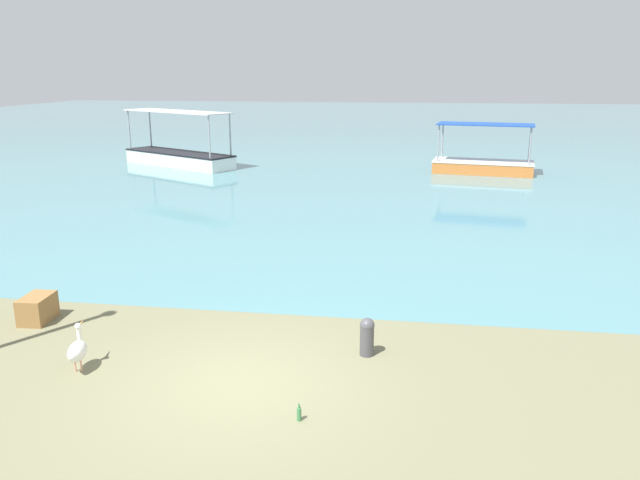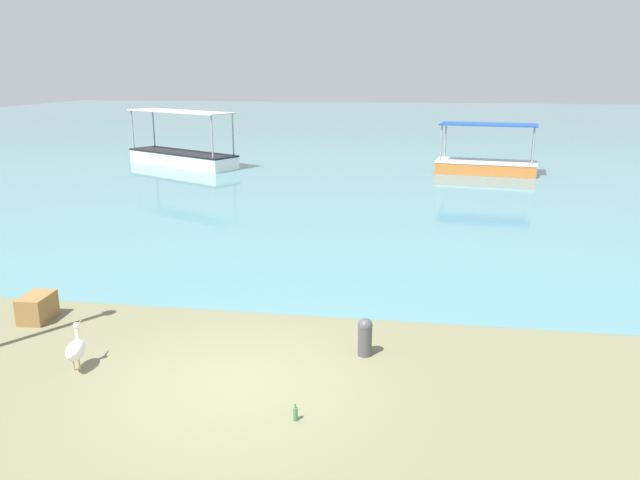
{
  "view_description": "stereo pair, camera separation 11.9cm",
  "coord_description": "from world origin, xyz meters",
  "px_view_note": "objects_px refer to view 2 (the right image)",
  "views": [
    {
      "loc": [
        2.65,
        -8.89,
        4.92
      ],
      "look_at": [
        0.47,
        5.57,
        0.94
      ],
      "focal_mm": 35.0,
      "sensor_mm": 36.0,
      "label": 1
    },
    {
      "loc": [
        2.77,
        -8.88,
        4.92
      ],
      "look_at": [
        0.47,
        5.57,
        0.94
      ],
      "focal_mm": 35.0,
      "sensor_mm": 36.0,
      "label": 2
    }
  ],
  "objects_px": {
    "fishing_boat_outer": "(486,164)",
    "cargo_crate": "(37,308)",
    "pelican": "(76,349)",
    "glass_bottle": "(295,414)",
    "fishing_boat_far_right": "(182,155)",
    "mooring_bollard": "(365,336)"
  },
  "relations": [
    {
      "from": "fishing_boat_outer",
      "to": "cargo_crate",
      "type": "xyz_separation_m",
      "value": [
        -10.82,
        -20.75,
        -0.22
      ]
    },
    {
      "from": "fishing_boat_outer",
      "to": "cargo_crate",
      "type": "distance_m",
      "value": 23.4
    },
    {
      "from": "pelican",
      "to": "glass_bottle",
      "type": "xyz_separation_m",
      "value": [
        3.98,
        -0.99,
        -0.27
      ]
    },
    {
      "from": "fishing_boat_outer",
      "to": "glass_bottle",
      "type": "xyz_separation_m",
      "value": [
        -4.9,
        -23.64,
        -0.38
      ]
    },
    {
      "from": "glass_bottle",
      "to": "fishing_boat_far_right",
      "type": "bearing_deg",
      "value": 114.58
    },
    {
      "from": "cargo_crate",
      "to": "glass_bottle",
      "type": "relative_size",
      "value": 2.92
    },
    {
      "from": "fishing_boat_far_right",
      "to": "cargo_crate",
      "type": "relative_size",
      "value": 8.78
    },
    {
      "from": "fishing_boat_outer",
      "to": "fishing_boat_far_right",
      "type": "bearing_deg",
      "value": 179.4
    },
    {
      "from": "fishing_boat_outer",
      "to": "pelican",
      "type": "distance_m",
      "value": 24.33
    },
    {
      "from": "fishing_boat_outer",
      "to": "pelican",
      "type": "xyz_separation_m",
      "value": [
        -8.88,
        -22.65,
        -0.11
      ]
    },
    {
      "from": "pelican",
      "to": "mooring_bollard",
      "type": "xyz_separation_m",
      "value": [
        4.78,
        1.33,
        -0.0
      ]
    },
    {
      "from": "fishing_boat_outer",
      "to": "cargo_crate",
      "type": "relative_size",
      "value": 6.4
    },
    {
      "from": "fishing_boat_far_right",
      "to": "fishing_boat_outer",
      "type": "distance_m",
      "value": 15.79
    },
    {
      "from": "pelican",
      "to": "mooring_bollard",
      "type": "height_order",
      "value": "pelican"
    },
    {
      "from": "fishing_boat_far_right",
      "to": "glass_bottle",
      "type": "distance_m",
      "value": 26.18
    },
    {
      "from": "fishing_boat_outer",
      "to": "cargo_crate",
      "type": "bearing_deg",
      "value": -117.54
    },
    {
      "from": "fishing_boat_far_right",
      "to": "fishing_boat_outer",
      "type": "bearing_deg",
      "value": -0.6
    },
    {
      "from": "cargo_crate",
      "to": "fishing_boat_outer",
      "type": "bearing_deg",
      "value": 62.46
    },
    {
      "from": "mooring_bollard",
      "to": "glass_bottle",
      "type": "distance_m",
      "value": 2.46
    },
    {
      "from": "fishing_boat_far_right",
      "to": "cargo_crate",
      "type": "xyz_separation_m",
      "value": [
        4.97,
        -20.92,
        -0.29
      ]
    },
    {
      "from": "fishing_boat_outer",
      "to": "glass_bottle",
      "type": "distance_m",
      "value": 24.15
    },
    {
      "from": "pelican",
      "to": "fishing_boat_outer",
      "type": "bearing_deg",
      "value": 68.6
    }
  ]
}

